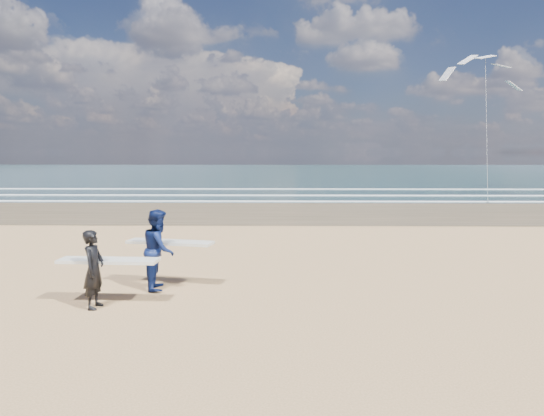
{
  "coord_description": "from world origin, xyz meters",
  "views": [
    {
      "loc": [
        4.17,
        -9.91,
        3.35
      ],
      "look_at": [
        3.91,
        6.0,
        1.52
      ],
      "focal_mm": 32.0,
      "sensor_mm": 36.0,
      "label": 1
    }
  ],
  "objects": [
    {
      "name": "foam_breakers",
      "position": [
        20.0,
        28.1,
        0.05
      ],
      "size": [
        220.0,
        11.7,
        0.05
      ],
      "color": "white",
      "rests_on": "ground"
    },
    {
      "name": "surfer_far",
      "position": [
        1.22,
        1.74,
        0.99
      ],
      "size": [
        2.26,
        1.36,
        1.97
      ],
      "color": "#0C1947",
      "rests_on": "ground"
    },
    {
      "name": "kite_1",
      "position": [
        18.67,
        24.9,
        6.31
      ],
      "size": [
        5.87,
        4.75,
        11.38
      ],
      "color": "slate",
      "rests_on": "ground"
    },
    {
      "name": "ocean",
      "position": [
        20.0,
        72.0,
        0.01
      ],
      "size": [
        220.0,
        100.0,
        0.02
      ],
      "primitive_type": "cube",
      "color": "#183436",
      "rests_on": "ground"
    },
    {
      "name": "surfer_near",
      "position": [
        0.21,
        0.26,
        0.87
      ],
      "size": [
        2.22,
        0.98,
        1.7
      ],
      "color": "black",
      "rests_on": "ground"
    }
  ]
}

